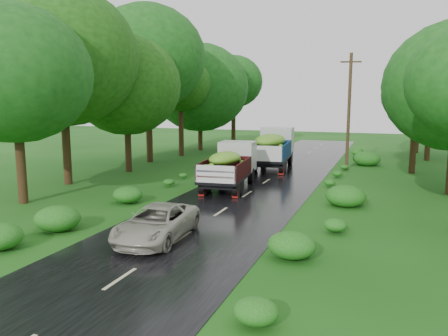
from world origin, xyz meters
The scene contains 10 objects.
ground centered at (0.00, 0.00, 0.00)m, with size 120.00×120.00×0.00m, color #0E400D.
road centered at (0.00, 5.00, 0.01)m, with size 6.50×80.00×0.02m, color black.
road_lines centered at (0.00, 6.00, 0.02)m, with size 0.12×69.60×0.00m.
truck_near centered at (-1.44, 13.38, 1.43)m, with size 2.72×6.18×2.52m.
truck_far centered at (-0.95, 21.43, 1.64)m, with size 3.05×7.10×2.90m.
car centered at (-0.77, 3.53, 0.63)m, with size 2.01×4.37×1.21m, color #ABA998.
utility_pole centered at (4.25, 22.64, 4.28)m, with size 1.44×0.43×8.31m.
trees_left centered at (-10.47, 20.43, 6.82)m, with size 6.17×32.82×10.29m.
trees_right centered at (9.80, 22.25, 5.60)m, with size 5.05×30.14×7.66m.
shrubs centered at (0.00, 14.00, 0.35)m, with size 11.90×44.00×0.70m.
Camera 1 is at (6.89, -9.99, 5.06)m, focal length 35.00 mm.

